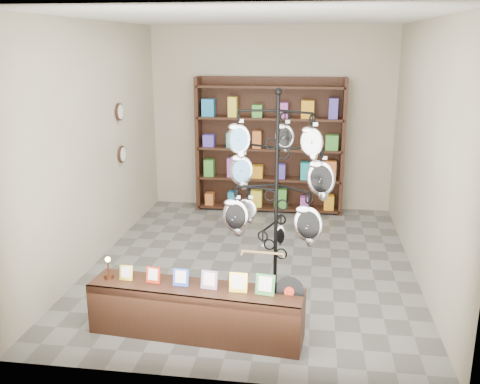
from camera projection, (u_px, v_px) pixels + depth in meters
name	position (u px, v px, depth m)	size (l,w,h in m)	color
ground	(253.00, 263.00, 6.87)	(5.00, 5.00, 0.00)	slate
room_envelope	(254.00, 119.00, 6.36)	(5.00, 5.00, 5.00)	#B6AB93
display_tree	(277.00, 185.00, 5.42)	(1.19, 1.11, 2.31)	black
front_shelf	(196.00, 311.00, 5.11)	(2.08, 0.60, 0.73)	black
back_shelving	(270.00, 150.00, 8.77)	(2.42, 0.36, 2.20)	black
wall_clocks	(121.00, 133.00, 7.49)	(0.03, 0.24, 0.84)	black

